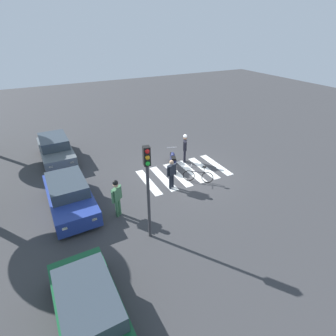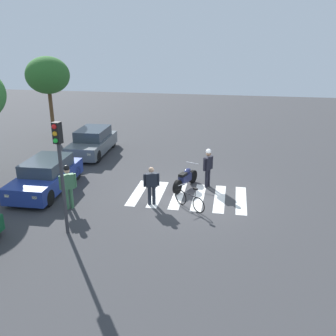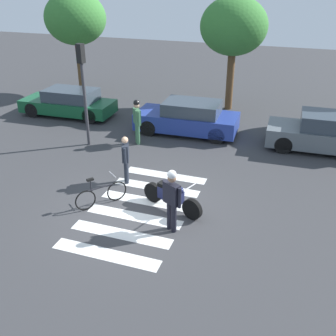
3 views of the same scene
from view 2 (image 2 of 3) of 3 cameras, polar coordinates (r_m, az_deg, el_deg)
name	(u,v)px [view 2 (image 2 of 3)]	position (r m, az deg, el deg)	size (l,w,h in m)	color
ground_plane	(188,196)	(15.88, 3.20, -4.43)	(60.00, 60.00, 0.00)	#38383A
police_motorcycle	(185,179)	(16.55, 2.73, -1.68)	(2.01, 0.97, 1.03)	black
leaning_bicycle	(190,200)	(14.64, 3.41, -5.05)	(1.06, 1.32, 0.98)	black
officer_on_foot	(208,165)	(16.56, 6.28, 0.47)	(0.61, 0.41, 1.82)	black
officer_by_motorcycle	(151,184)	(14.76, -2.60, -2.46)	(0.35, 0.62, 1.63)	#1E232D
pedestrian_bystander	(68,184)	(14.88, -15.39, -2.36)	(0.47, 0.56, 1.84)	#3F724C
crosswalk_stripes	(188,196)	(15.88, 3.20, -4.42)	(2.85, 4.95, 0.01)	silver
car_blue_hatchback	(46,176)	(17.13, -18.52, -1.16)	(4.39, 1.95, 1.41)	black
car_grey_coupe	(93,142)	(21.92, -11.72, 4.02)	(4.39, 1.92, 1.48)	black
traffic_light_pole	(60,161)	(12.47, -16.55, 1.10)	(0.35, 0.27, 3.97)	#38383D
street_tree_far	(48,76)	(25.56, -18.31, 13.57)	(2.81, 2.81, 5.38)	brown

